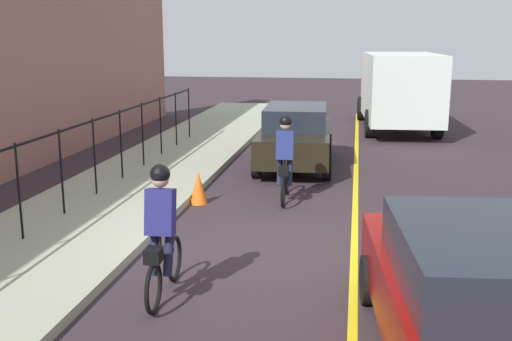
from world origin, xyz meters
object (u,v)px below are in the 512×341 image
object	(u,v)px
box_truck_background	(398,87)
traffic_cone_near	(199,188)
parked_sedan_rear	(296,135)
cyclist_follow	(162,233)
patrol_sedan	(472,296)
cyclist_lead	(285,159)

from	to	relation	value
box_truck_background	traffic_cone_near	xyz separation A→B (m)	(-10.89, 4.64, -1.21)
parked_sedan_rear	traffic_cone_near	world-z (taller)	parked_sedan_rear
box_truck_background	cyclist_follow	bearing A→B (deg)	162.25
cyclist_follow	patrol_sedan	world-z (taller)	cyclist_follow
patrol_sedan	traffic_cone_near	distance (m)	7.27
parked_sedan_rear	traffic_cone_near	size ratio (longest dim) A/B	6.57
cyclist_lead	parked_sedan_rear	world-z (taller)	cyclist_lead
patrol_sedan	traffic_cone_near	size ratio (longest dim) A/B	6.67
cyclist_follow	patrol_sedan	size ratio (longest dim) A/B	0.40
cyclist_lead	box_truck_background	xyz separation A→B (m)	(10.43, -2.90, 0.64)
cyclist_follow	parked_sedan_rear	bearing A→B (deg)	-8.34
parked_sedan_rear	box_truck_background	distance (m)	7.51
cyclist_lead	patrol_sedan	distance (m)	6.76
cyclist_follow	traffic_cone_near	world-z (taller)	cyclist_follow
patrol_sedan	box_truck_background	distance (m)	16.67
cyclist_lead	traffic_cone_near	world-z (taller)	cyclist_lead
cyclist_follow	box_truck_background	xyz separation A→B (m)	(15.48, -3.92, 0.64)
box_truck_background	traffic_cone_near	world-z (taller)	box_truck_background
cyclist_follow	patrol_sedan	distance (m)	3.87
cyclist_follow	cyclist_lead	bearing A→B (deg)	-14.00
cyclist_lead	traffic_cone_near	xyz separation A→B (m)	(-0.46, 1.74, -0.57)
cyclist_follow	traffic_cone_near	xyz separation A→B (m)	(4.59, 0.72, -0.57)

